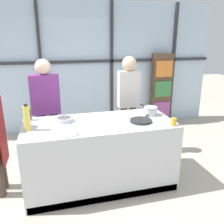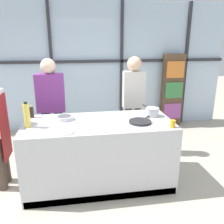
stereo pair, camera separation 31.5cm
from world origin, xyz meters
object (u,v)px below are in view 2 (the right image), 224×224
(saucepan, at_px, (152,112))
(oil_bottle, at_px, (27,115))
(frying_pan, at_px, (140,121))
(pepper_grinder, at_px, (32,112))
(white_plate, at_px, (64,131))
(mixing_bowl, at_px, (65,118))
(spectator_far_left, at_px, (51,104))
(spectator_center_left, at_px, (133,98))
(juice_glass_near, at_px, (173,124))

(saucepan, bearing_deg, oil_bottle, -173.78)
(frying_pan, xyz_separation_m, pepper_grinder, (-1.48, 0.45, 0.07))
(white_plate, relative_size, oil_bottle, 0.80)
(frying_pan, bearing_deg, mixing_bowl, 164.76)
(spectator_far_left, xyz_separation_m, pepper_grinder, (-0.22, -0.52, 0.04))
(frying_pan, xyz_separation_m, mixing_bowl, (-1.01, 0.28, 0.01))
(mixing_bowl, xyz_separation_m, oil_bottle, (-0.46, -0.22, 0.13))
(spectator_center_left, distance_m, white_plate, 1.63)
(mixing_bowl, distance_m, juice_glass_near, 1.47)
(spectator_far_left, distance_m, frying_pan, 1.59)
(oil_bottle, bearing_deg, mixing_bowl, 25.52)
(spectator_far_left, distance_m, juice_glass_near, 2.02)
(spectator_center_left, bearing_deg, saucepan, 97.77)
(spectator_far_left, bearing_deg, frying_pan, 142.31)
(white_plate, distance_m, juice_glass_near, 1.37)
(white_plate, bearing_deg, frying_pan, 10.03)
(saucepan, height_order, mixing_bowl, saucepan)
(frying_pan, relative_size, white_plate, 1.63)
(spectator_center_left, bearing_deg, spectator_far_left, 0.00)
(spectator_far_left, distance_m, mixing_bowl, 0.74)
(saucepan, distance_m, white_plate, 1.33)
(saucepan, xyz_separation_m, oil_bottle, (-1.71, -0.19, 0.09))
(frying_pan, relative_size, saucepan, 1.24)
(frying_pan, xyz_separation_m, white_plate, (-1.01, -0.18, -0.01))
(saucepan, height_order, oil_bottle, oil_bottle)
(spectator_center_left, distance_m, pepper_grinder, 1.70)
(mixing_bowl, bearing_deg, spectator_far_left, 109.19)
(oil_bottle, height_order, pepper_grinder, oil_bottle)
(white_plate, distance_m, oil_bottle, 0.54)
(spectator_center_left, height_order, white_plate, spectator_center_left)
(saucepan, xyz_separation_m, white_plate, (-1.25, -0.42, -0.06))
(spectator_far_left, bearing_deg, mixing_bowl, 109.19)
(pepper_grinder, bearing_deg, spectator_center_left, 17.61)
(spectator_far_left, distance_m, pepper_grinder, 0.56)
(frying_pan, distance_m, mixing_bowl, 1.05)
(spectator_far_left, relative_size, pepper_grinder, 9.28)
(spectator_center_left, xyz_separation_m, oil_bottle, (-1.61, -0.91, 0.07))
(spectator_far_left, bearing_deg, juice_glass_near, 143.19)
(saucepan, xyz_separation_m, juice_glass_near, (0.12, -0.48, -0.02))
(saucepan, bearing_deg, spectator_far_left, 154.18)
(spectator_far_left, xyz_separation_m, frying_pan, (1.26, -0.97, -0.03))
(pepper_grinder, xyz_separation_m, juice_glass_near, (1.84, -0.69, -0.03))
(pepper_grinder, bearing_deg, saucepan, -6.93)
(pepper_grinder, height_order, juice_glass_near, pepper_grinder)
(spectator_center_left, distance_m, oil_bottle, 1.86)
(oil_bottle, relative_size, juice_glass_near, 3.44)
(frying_pan, xyz_separation_m, juice_glass_near, (0.36, -0.24, 0.03))
(pepper_grinder, bearing_deg, oil_bottle, -88.55)
(frying_pan, bearing_deg, white_plate, -169.97)
(spectator_far_left, height_order, oil_bottle, spectator_far_left)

